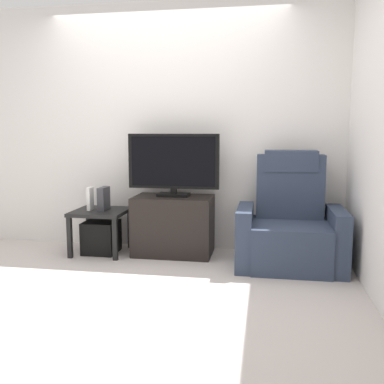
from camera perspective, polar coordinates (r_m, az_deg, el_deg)
name	(u,v)px	position (r m, az deg, el deg)	size (l,w,h in m)	color
ground_plane	(141,280)	(3.81, -6.80, -11.40)	(6.40, 6.40, 0.00)	#BCB2AD
wall_back	(168,128)	(4.69, -3.13, 8.45)	(6.40, 0.06, 2.60)	silver
wall_side	(381,126)	(3.55, 23.68, 7.94)	(0.06, 4.48, 2.60)	silver
tv_stand	(173,225)	(4.47, -2.47, -4.40)	(0.80, 0.49, 0.60)	black
television	(173,163)	(4.40, -2.47, 3.78)	(0.93, 0.20, 0.64)	black
recliner_armchair	(290,227)	(4.19, 12.79, -4.46)	(0.98, 0.78, 1.08)	#2D384C
side_table	(101,217)	(4.60, -11.96, -3.21)	(0.54, 0.54, 0.45)	black
subwoofer_box	(101,237)	(4.64, -11.88, -5.82)	(0.33, 0.33, 0.33)	black
book_upright	(90,199)	(4.58, -13.28, -0.87)	(0.04, 0.11, 0.24)	white
game_console	(104,199)	(4.56, -11.57, -0.85)	(0.07, 0.20, 0.24)	#333338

